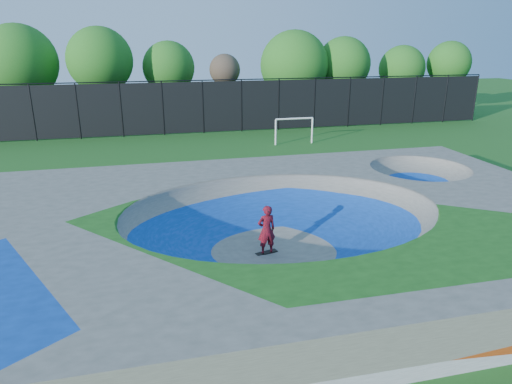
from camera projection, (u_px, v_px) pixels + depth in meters
ground at (281, 248)px, 15.97m from camera, size 120.00×120.00×0.00m
skate_deck at (282, 228)px, 15.73m from camera, size 22.00×14.00×1.50m
skater at (267, 230)px, 15.29m from camera, size 0.68×0.49×1.74m
skateboard at (266, 253)px, 15.56m from camera, size 0.81×0.42×0.05m
soccer_goal at (294, 126)px, 31.33m from camera, size 2.76×0.12×1.82m
fence at (203, 106)px, 34.65m from camera, size 48.09×0.09×4.04m
treeline at (171, 65)px, 37.54m from camera, size 51.95×7.66×8.12m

